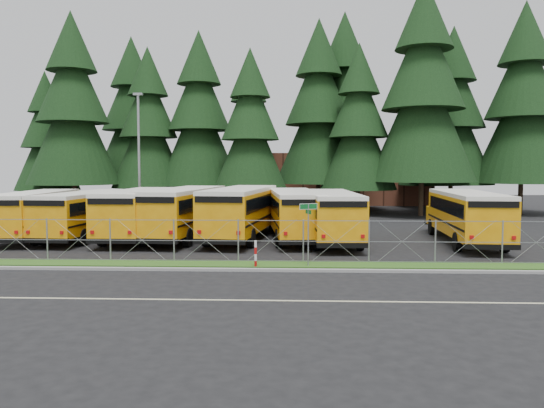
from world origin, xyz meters
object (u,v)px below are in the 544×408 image
at_px(bus_1, 89,215).
at_px(bus_4, 243,213).
at_px(bus_5, 294,215).
at_px(bus_east, 465,218).
at_px(bus_0, 37,215).
at_px(bus_3, 186,213).
at_px(street_sign, 308,221).
at_px(bus_2, 140,214).
at_px(light_standard, 139,153).
at_px(bus_6, 331,217).
at_px(striped_bollard, 256,254).

bearing_deg(bus_1, bus_4, 4.50).
xyz_separation_m(bus_4, bus_5, (3.14, -0.03, -0.09)).
xyz_separation_m(bus_5, bus_east, (9.90, -1.20, 0.00)).
bearing_deg(bus_1, bus_0, -173.91).
bearing_deg(bus_5, bus_3, 172.92).
height_order(bus_east, street_sign, bus_east).
relative_size(bus_3, bus_east, 1.04).
distance_m(bus_4, bus_5, 3.14).
relative_size(bus_2, street_sign, 4.08).
relative_size(bus_3, light_standard, 1.17).
bearing_deg(bus_0, bus_4, -3.84).
relative_size(bus_3, bus_4, 0.99).
relative_size(bus_5, bus_6, 1.01).
relative_size(bus_0, striped_bollard, 9.16).
bearing_deg(bus_3, bus_east, 2.19).
distance_m(bus_1, bus_4, 9.54).
bearing_deg(bus_east, bus_4, 178.50).
xyz_separation_m(bus_east, street_sign, (-9.27, -7.71, 0.54)).
xyz_separation_m(bus_6, bus_east, (7.71, -0.20, 0.02)).
height_order(bus_2, bus_4, bus_4).
bearing_deg(bus_2, light_standard, 106.17).
bearing_deg(bus_6, bus_0, 174.64).
xyz_separation_m(bus_5, bus_6, (2.19, -1.00, -0.01)).
distance_m(bus_1, bus_6, 14.90).
bearing_deg(bus_3, street_sign, -44.31).
bearing_deg(bus_5, light_standard, 137.39).
relative_size(bus_6, striped_bollard, 9.38).
xyz_separation_m(bus_3, street_sign, (7.30, -9.04, 0.48)).
distance_m(bus_east, street_sign, 12.07).
bearing_deg(bus_east, bus_1, -179.12).
distance_m(bus_3, bus_east, 16.62).
bearing_deg(bus_east, bus_0, -178.51).
bearing_deg(striped_bollard, street_sign, 6.73).
bearing_deg(bus_5, bus_4, 173.40).
distance_m(bus_0, bus_4, 12.75).
height_order(bus_0, bus_6, bus_6).
height_order(bus_3, bus_6, bus_3).
xyz_separation_m(bus_2, street_sign, (10.11, -8.92, 0.53)).
bearing_deg(bus_3, bus_5, 5.67).
bearing_deg(bus_3, striped_bollard, -55.03).
bearing_deg(bus_6, bus_east, -4.01).
bearing_deg(bus_east, light_standard, 159.02).
distance_m(bus_5, light_standard, 15.65).
relative_size(bus_6, light_standard, 1.11).
bearing_deg(bus_4, bus_2, -172.71).
distance_m(bus_2, bus_5, 9.48).
xyz_separation_m(bus_1, striped_bollard, (11.01, -9.18, -0.84)).
distance_m(bus_6, street_sign, 8.08).
xyz_separation_m(bus_3, light_standard, (-5.47, 8.90, 3.95)).
bearing_deg(bus_east, bus_2, -179.66).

